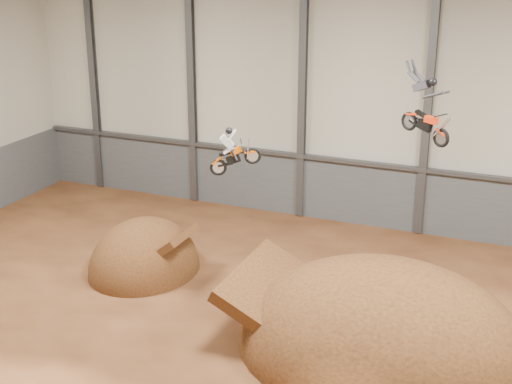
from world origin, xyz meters
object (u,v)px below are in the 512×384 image
at_px(fmx_rider_a, 238,146).
at_px(fmx_rider_b, 425,104).
at_px(takeoff_ramp, 145,270).
at_px(landing_ramp, 381,347).

distance_m(fmx_rider_a, fmx_rider_b, 7.25).
bearing_deg(fmx_rider_a, takeoff_ramp, 137.14).
bearing_deg(landing_ramp, fmx_rider_b, 76.17).
relative_size(landing_ramp, fmx_rider_a, 5.38).
relative_size(landing_ramp, fmx_rider_b, 3.73).
height_order(fmx_rider_a, fmx_rider_b, fmx_rider_b).
distance_m(takeoff_ramp, fmx_rider_b, 15.39).
relative_size(takeoff_ramp, fmx_rider_b, 1.93).
height_order(takeoff_ramp, landing_ramp, landing_ramp).
xyz_separation_m(takeoff_ramp, landing_ramp, (11.89, -2.42, 0.00)).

